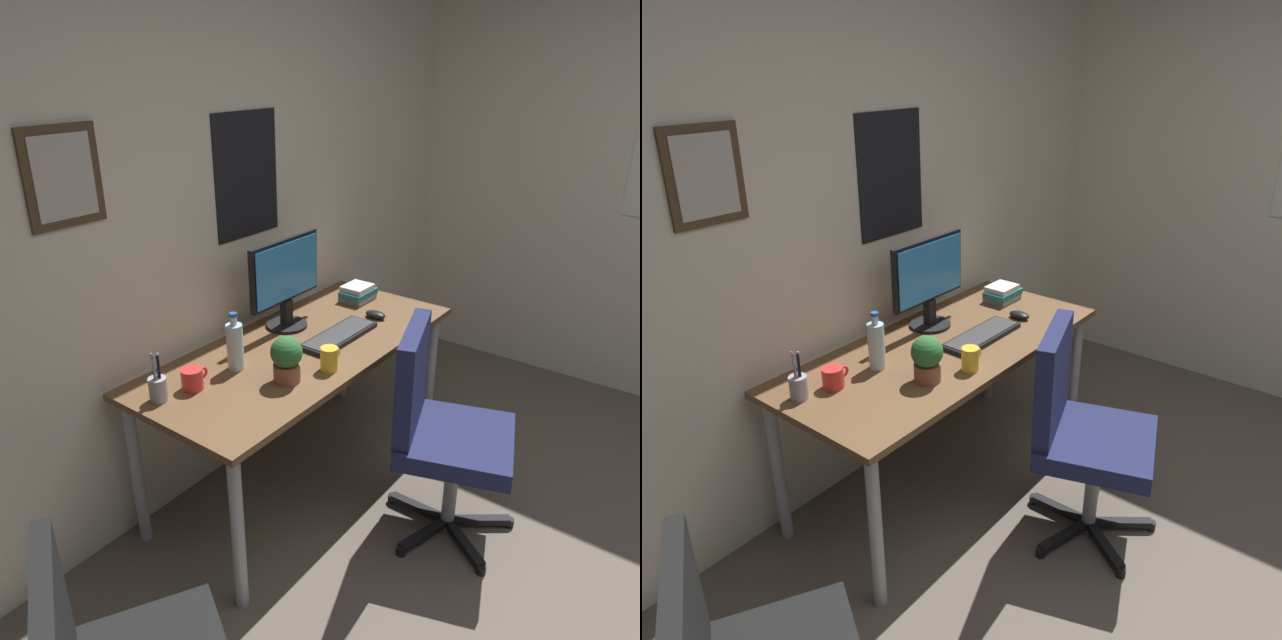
{
  "view_description": "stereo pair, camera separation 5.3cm",
  "coord_description": "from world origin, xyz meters",
  "views": [
    {
      "loc": [
        -1.67,
        0.18,
        1.94
      ],
      "look_at": [
        0.25,
        1.62,
        0.88
      ],
      "focal_mm": 33.84,
      "sensor_mm": 36.0,
      "label": 1
    },
    {
      "loc": [
        -1.64,
        0.14,
        1.94
      ],
      "look_at": [
        0.25,
        1.62,
        0.88
      ],
      "focal_mm": 33.84,
      "sensor_mm": 36.0,
      "label": 2
    }
  ],
  "objects": [
    {
      "name": "wall_back",
      "position": [
        -0.0,
        2.15,
        1.3
      ],
      "size": [
        4.4,
        0.1,
        2.6
      ],
      "color": "beige",
      "rests_on": "ground_plane"
    },
    {
      "name": "office_chair",
      "position": [
        0.33,
        1.06,
        0.53
      ],
      "size": [
        0.59,
        0.6,
        0.95
      ],
      "color": "#1E234C",
      "rests_on": "ground_plane"
    },
    {
      "name": "keyboard",
      "position": [
        0.41,
        1.63,
        0.75
      ],
      "size": [
        0.43,
        0.15,
        0.03
      ],
      "color": "black",
      "rests_on": "desk"
    },
    {
      "name": "desk",
      "position": [
        0.25,
        1.72,
        0.65
      ],
      "size": [
        1.61,
        0.7,
        0.73
      ],
      "color": "brown",
      "rests_on": "ground_plane"
    },
    {
      "name": "pen_cup",
      "position": [
        -0.46,
        1.86,
        0.79
      ],
      "size": [
        0.07,
        0.07,
        0.2
      ],
      "color": "#9EA0A5",
      "rests_on": "desk"
    },
    {
      "name": "water_bottle",
      "position": [
        -0.1,
        1.8,
        0.84
      ],
      "size": [
        0.07,
        0.07,
        0.25
      ],
      "color": "silver",
      "rests_on": "desk"
    },
    {
      "name": "coffee_mug_far",
      "position": [
        -0.32,
        1.82,
        0.78
      ],
      "size": [
        0.12,
        0.09,
        0.09
      ],
      "color": "red",
      "rests_on": "desk"
    },
    {
      "name": "potted_plant",
      "position": [
        -0.05,
        1.56,
        0.84
      ],
      "size": [
        0.13,
        0.13,
        0.19
      ],
      "color": "brown",
      "rests_on": "desk"
    },
    {
      "name": "monitor",
      "position": [
        0.36,
        1.91,
        0.97
      ],
      "size": [
        0.46,
        0.2,
        0.43
      ],
      "color": "black",
      "rests_on": "desk"
    },
    {
      "name": "computer_mouse",
      "position": [
        0.71,
        1.62,
        0.75
      ],
      "size": [
        0.06,
        0.11,
        0.04
      ],
      "color": "black",
      "rests_on": "desk"
    },
    {
      "name": "coffee_mug_near",
      "position": [
        0.13,
        1.48,
        0.78
      ],
      "size": [
        0.11,
        0.07,
        0.1
      ],
      "color": "yellow",
      "rests_on": "desk"
    },
    {
      "name": "book_stack_left",
      "position": [
        0.85,
        1.82,
        0.77
      ],
      "size": [
        0.19,
        0.14,
        0.08
      ],
      "color": "gray",
      "rests_on": "desk"
    }
  ]
}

